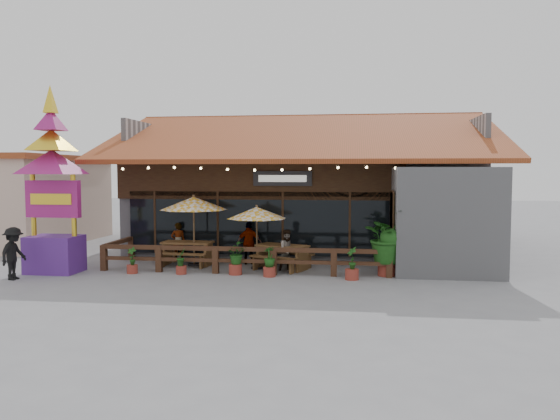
# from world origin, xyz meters

# --- Properties ---
(ground) EXTENTS (100.00, 100.00, 0.00)m
(ground) POSITION_xyz_m (0.00, 0.00, 0.00)
(ground) COLOR gray
(ground) RESTS_ON ground
(restaurant_building) EXTENTS (15.50, 14.73, 6.09)m
(restaurant_building) POSITION_xyz_m (0.26, 6.61, 2.21)
(restaurant_building) COLOR #9E9FA3
(restaurant_building) RESTS_ON ground
(patio_railing) EXTENTS (10.00, 2.60, 0.92)m
(patio_railing) POSITION_xyz_m (-2.25, -0.27, 0.61)
(patio_railing) COLOR #4B2C1B
(patio_railing) RESTS_ON ground
(umbrella_left) EXTENTS (3.26, 3.26, 2.62)m
(umbrella_left) POSITION_xyz_m (-3.66, 0.90, 2.29)
(umbrella_left) COLOR brown
(umbrella_left) RESTS_ON ground
(umbrella_right) EXTENTS (2.76, 2.76, 2.28)m
(umbrella_right) POSITION_xyz_m (-1.27, 0.58, 1.99)
(umbrella_right) COLOR brown
(umbrella_right) RESTS_ON ground
(picnic_table_left) EXTENTS (1.91, 1.67, 0.88)m
(picnic_table_left) POSITION_xyz_m (-3.93, 0.97, 0.59)
(picnic_table_left) COLOR brown
(picnic_table_left) RESTS_ON ground
(picnic_table_right) EXTENTS (2.27, 2.14, 0.87)m
(picnic_table_right) POSITION_xyz_m (-0.35, 0.59, 0.59)
(picnic_table_right) COLOR brown
(picnic_table_right) RESTS_ON ground
(thai_sign_tower) EXTENTS (2.55, 2.55, 6.84)m
(thai_sign_tower) POSITION_xyz_m (-8.01, -1.05, 3.62)
(thai_sign_tower) COLOR #542383
(thai_sign_tower) RESTS_ON ground
(tropical_plant) EXTENTS (2.11, 2.10, 2.21)m
(tropical_plant) POSITION_xyz_m (3.24, -0.18, 1.26)
(tropical_plant) COLOR maroon
(tropical_plant) RESTS_ON ground
(diner_a) EXTENTS (0.62, 0.48, 1.51)m
(diner_a) POSITION_xyz_m (-4.52, 1.67, 0.76)
(diner_a) COLOR #372411
(diner_a) RESTS_ON ground
(diner_b) EXTENTS (0.88, 0.81, 1.45)m
(diner_b) POSITION_xyz_m (-0.11, 0.27, 0.73)
(diner_b) COLOR #372411
(diner_b) RESTS_ON ground
(diner_c) EXTENTS (0.98, 0.52, 1.59)m
(diner_c) POSITION_xyz_m (-1.71, 1.47, 0.79)
(diner_c) COLOR #372411
(diner_c) RESTS_ON ground
(pedestrian) EXTENTS (0.67, 1.11, 1.69)m
(pedestrian) POSITION_xyz_m (-8.63, -2.41, 0.84)
(pedestrian) COLOR black
(pedestrian) RESTS_ON ground
(planter_a) EXTENTS (0.37, 0.37, 0.90)m
(planter_a) POSITION_xyz_m (-5.31, -0.88, 0.38)
(planter_a) COLOR maroon
(planter_a) RESTS_ON ground
(planter_b) EXTENTS (0.37, 0.40, 0.87)m
(planter_b) POSITION_xyz_m (-3.62, -0.79, 0.39)
(planter_b) COLOR maroon
(planter_b) RESTS_ON ground
(planter_c) EXTENTS (0.85, 0.87, 1.09)m
(planter_c) POSITION_xyz_m (-1.79, -0.62, 0.61)
(planter_c) COLOR maroon
(planter_c) RESTS_ON ground
(planter_d) EXTENTS (0.53, 0.53, 1.00)m
(planter_d) POSITION_xyz_m (-0.60, -0.84, 0.48)
(planter_d) COLOR maroon
(planter_d) RESTS_ON ground
(planter_e) EXTENTS (0.43, 0.45, 1.06)m
(planter_e) POSITION_xyz_m (2.10, -1.00, 0.44)
(planter_e) COLOR maroon
(planter_e) RESTS_ON ground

